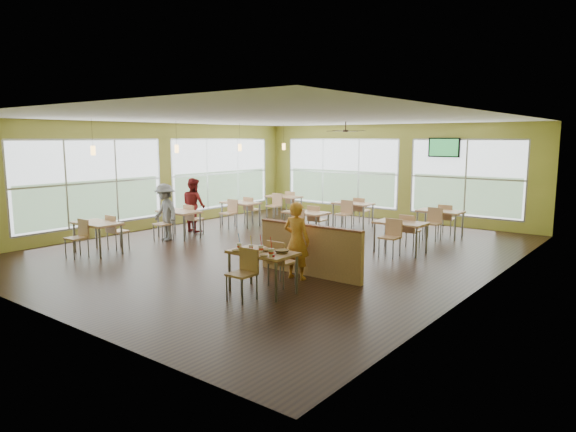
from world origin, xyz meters
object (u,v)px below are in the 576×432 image
object	(u,v)px
half_wall_divider	(310,250)
man_plaid	(297,240)
food_basket	(282,251)
main_table	(263,258)

from	to	relation	value
half_wall_divider	man_plaid	xyz separation A→B (m)	(-0.07, -0.35, 0.24)
food_basket	man_plaid	bearing A→B (deg)	112.95
food_basket	main_table	bearing A→B (deg)	-162.83
man_plaid	food_basket	bearing A→B (deg)	107.39
man_plaid	food_basket	xyz separation A→B (m)	(0.42, -0.99, 0.02)
main_table	food_basket	bearing A→B (deg)	17.17
half_wall_divider	man_plaid	bearing A→B (deg)	-101.22
main_table	half_wall_divider	xyz separation A→B (m)	(0.00, 1.45, -0.11)
main_table	man_plaid	world-z (taller)	man_plaid
man_plaid	main_table	bearing A→B (deg)	88.08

